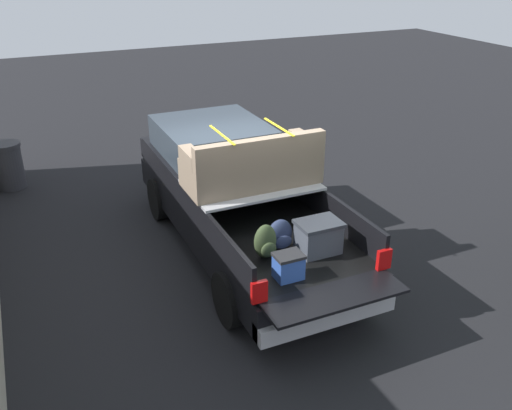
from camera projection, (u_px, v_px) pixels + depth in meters
ground_plane at (241, 250)px, 9.35m from camera, size 40.00×40.00×0.00m
pickup_truck at (232, 190)px, 9.23m from camera, size 6.05×2.06×2.23m
trash_can at (9, 165)px, 11.52m from camera, size 0.60×0.60×0.98m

